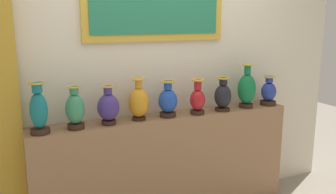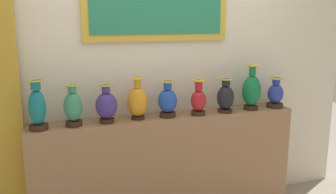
% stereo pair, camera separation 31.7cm
% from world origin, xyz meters
% --- Properties ---
extents(display_shelf, '(2.40, 0.28, 0.96)m').
position_xyz_m(display_shelf, '(0.00, 0.00, 0.48)').
color(display_shelf, '#99704C').
rests_on(display_shelf, ground_plane).
extents(back_wall, '(3.95, 0.14, 2.94)m').
position_xyz_m(back_wall, '(-0.00, 0.20, 1.49)').
color(back_wall, beige).
rests_on(back_wall, ground_plane).
extents(vase_teal, '(0.14, 0.14, 0.39)m').
position_xyz_m(vase_teal, '(-1.08, -0.05, 1.13)').
color(vase_teal, '#382319').
rests_on(vase_teal, display_shelf).
extents(vase_jade, '(0.15, 0.15, 0.34)m').
position_xyz_m(vase_jade, '(-0.81, -0.04, 1.11)').
color(vase_jade, '#382319').
rests_on(vase_jade, display_shelf).
extents(vase_indigo, '(0.18, 0.18, 0.32)m').
position_xyz_m(vase_indigo, '(-0.54, -0.03, 1.10)').
color(vase_indigo, '#382319').
rests_on(vase_indigo, display_shelf).
extents(vase_amber, '(0.17, 0.17, 0.36)m').
position_xyz_m(vase_amber, '(-0.28, -0.01, 1.11)').
color(vase_amber, '#382319').
rests_on(vase_amber, display_shelf).
extents(vase_sapphire, '(0.17, 0.17, 0.32)m').
position_xyz_m(vase_sapphire, '(-0.01, -0.02, 1.10)').
color(vase_sapphire, '#382319').
rests_on(vase_sapphire, display_shelf).
extents(vase_crimson, '(0.14, 0.14, 0.32)m').
position_xyz_m(vase_crimson, '(0.27, -0.05, 1.09)').
color(vase_crimson, '#382319').
rests_on(vase_crimson, display_shelf).
extents(vase_onyx, '(0.16, 0.16, 0.32)m').
position_xyz_m(vase_onyx, '(0.54, -0.04, 1.10)').
color(vase_onyx, '#382319').
rests_on(vase_onyx, display_shelf).
extents(vase_emerald, '(0.17, 0.17, 0.43)m').
position_xyz_m(vase_emerald, '(0.82, -0.03, 1.14)').
color(vase_emerald, '#382319').
rests_on(vase_emerald, display_shelf).
extents(vase_cobalt, '(0.16, 0.16, 0.29)m').
position_xyz_m(vase_cobalt, '(1.08, -0.04, 1.08)').
color(vase_cobalt, '#382319').
rests_on(vase_cobalt, display_shelf).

